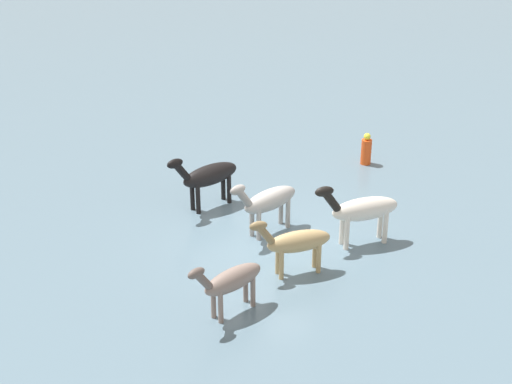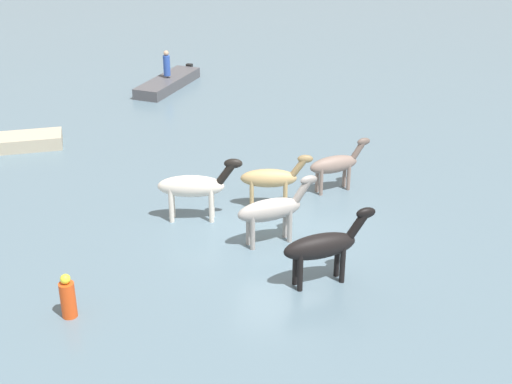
% 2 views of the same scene
% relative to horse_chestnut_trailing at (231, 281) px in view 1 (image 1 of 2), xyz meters
% --- Properties ---
extents(ground_plane, '(203.00, 203.00, 0.00)m').
position_rel_horse_chestnut_trailing_xyz_m(ground_plane, '(3.35, -1.29, -0.92)').
color(ground_plane, slate).
extents(horse_chestnut_trailing, '(1.46, 1.97, 1.67)m').
position_rel_horse_chestnut_trailing_xyz_m(horse_chestnut_trailing, '(0.00, 0.00, 0.00)').
color(horse_chestnut_trailing, gray).
rests_on(horse_chestnut_trailing, ground_plane).
extents(horse_dark_mare, '(1.57, 2.32, 1.92)m').
position_rel_horse_chestnut_trailing_xyz_m(horse_dark_mare, '(5.61, 0.09, 0.14)').
color(horse_dark_mare, black).
rests_on(horse_dark_mare, ground_plane).
extents(horse_pinto_flank, '(1.61, 2.21, 1.86)m').
position_rel_horse_chestnut_trailing_xyz_m(horse_pinto_flank, '(3.78, -1.48, 0.11)').
color(horse_pinto_flank, '#9E9993').
rests_on(horse_pinto_flank, ground_plane).
extents(horse_dun_straggler, '(0.79, 2.22, 1.72)m').
position_rel_horse_chestnut_trailing_xyz_m(horse_dun_straggler, '(1.52, -1.85, 0.03)').
color(horse_dun_straggler, tan).
rests_on(horse_dun_straggler, ground_plane).
extents(horse_rear_stallion, '(0.91, 2.53, 1.96)m').
position_rel_horse_chestnut_trailing_xyz_m(horse_rear_stallion, '(2.78, -3.95, 0.16)').
color(horse_rear_stallion, silver).
rests_on(horse_rear_stallion, ground_plane).
extents(buoy_channel_marker, '(0.36, 0.36, 1.14)m').
position_rel_horse_chestnut_trailing_xyz_m(buoy_channel_marker, '(8.11, -5.60, -0.41)').
color(buoy_channel_marker, '#E54C19').
rests_on(buoy_channel_marker, ground_plane).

